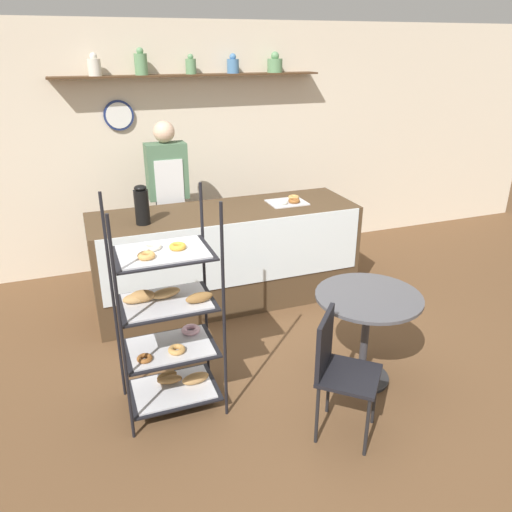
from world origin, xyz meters
TOP-DOWN VIEW (x-y plane):
  - ground_plane at (0.00, 0.00)m, footprint 14.00×14.00m
  - back_wall at (-0.00, 2.57)m, footprint 10.00×0.30m
  - display_counter at (0.00, 1.30)m, footprint 2.59×0.81m
  - pastry_rack at (-0.86, -0.12)m, footprint 0.68×0.50m
  - person_worker at (-0.42, 1.93)m, footprint 0.41×0.23m
  - cafe_table at (0.60, -0.34)m, footprint 0.79×0.79m
  - cafe_chair at (0.10, -0.77)m, footprint 0.54×0.54m
  - coffee_carafe at (-0.80, 1.18)m, footprint 0.13×0.13m
  - donut_tray_counter at (0.67, 1.30)m, footprint 0.37×0.30m

SIDE VIEW (x-z plane):
  - ground_plane at x=0.00m, z-range 0.00..0.00m
  - display_counter at x=0.00m, z-range 0.00..0.97m
  - cafe_chair at x=0.10m, z-range 0.10..0.98m
  - cafe_table at x=0.60m, z-range 0.19..0.93m
  - pastry_rack at x=-0.86m, z-range -0.11..1.47m
  - person_worker at x=-0.42m, z-range 0.09..1.85m
  - donut_tray_counter at x=0.67m, z-range 0.97..1.02m
  - coffee_carafe at x=-0.80m, z-range 0.97..1.32m
  - back_wall at x=0.00m, z-range 0.02..2.72m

